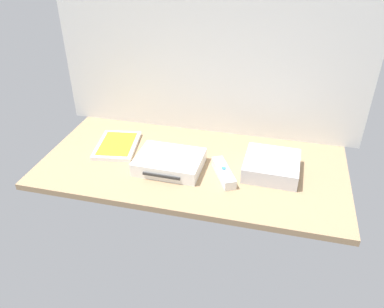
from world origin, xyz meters
The scene contains 6 objects.
ground_plane centered at (0.00, 0.00, -1.00)cm, with size 100.00×48.00×2.00cm, color #9E7F5B.
back_wall centered at (0.00, 24.60, 32.00)cm, with size 110.00×1.20×64.00cm, color silver.
game_console centered at (-6.63, -3.69, 2.20)cm, with size 21.27×16.78×4.40cm.
mini_computer centered at (25.64, 1.50, 2.64)cm, with size 17.49×17.49×5.30cm.
game_case centered at (-28.44, 4.32, 0.76)cm, with size 16.44×20.91×1.56cm.
remote_wand centered at (11.31, -4.48, 1.51)cm, with size 9.97×14.81×3.40cm.
Camera 1 is at (25.56, -102.82, 70.01)cm, focal length 35.89 mm.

